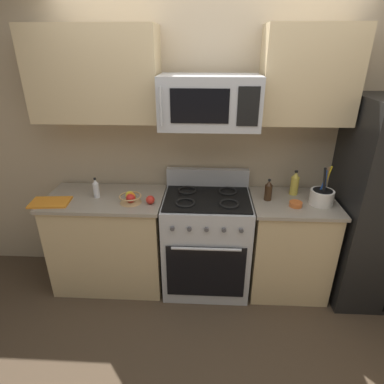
{
  "coord_description": "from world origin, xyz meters",
  "views": [
    {
      "loc": [
        -0.01,
        -1.84,
        2.11
      ],
      "look_at": [
        -0.13,
        0.51,
        1.03
      ],
      "focal_mm": 29.61,
      "sensor_mm": 36.0,
      "label": 1
    }
  ],
  "objects_px": {
    "fruit_basket": "(131,198)",
    "bottle_oil": "(295,184)",
    "range_oven": "(206,241)",
    "microwave": "(209,102)",
    "bottle_soy": "(268,191)",
    "bottle_vinegar": "(96,189)",
    "cutting_board": "(50,202)",
    "prep_bowl": "(296,204)",
    "utensil_crock": "(322,196)",
    "apple_loose": "(150,200)"
  },
  "relations": [
    {
      "from": "fruit_basket",
      "to": "bottle_oil",
      "type": "relative_size",
      "value": 0.85
    },
    {
      "from": "range_oven",
      "to": "microwave",
      "type": "xyz_separation_m",
      "value": [
        -0.0,
        0.03,
        1.25
      ]
    },
    {
      "from": "bottle_soy",
      "to": "bottle_vinegar",
      "type": "bearing_deg",
      "value": -179.14
    },
    {
      "from": "microwave",
      "to": "bottle_soy",
      "type": "bearing_deg",
      "value": -1.52
    },
    {
      "from": "fruit_basket",
      "to": "bottle_soy",
      "type": "bearing_deg",
      "value": 5.62
    },
    {
      "from": "range_oven",
      "to": "bottle_oil",
      "type": "distance_m",
      "value": 0.95
    },
    {
      "from": "fruit_basket",
      "to": "bottle_soy",
      "type": "relative_size",
      "value": 1.0
    },
    {
      "from": "fruit_basket",
      "to": "bottle_vinegar",
      "type": "relative_size",
      "value": 1.05
    },
    {
      "from": "bottle_vinegar",
      "to": "bottle_soy",
      "type": "bearing_deg",
      "value": 0.86
    },
    {
      "from": "cutting_board",
      "to": "prep_bowl",
      "type": "relative_size",
      "value": 2.96
    },
    {
      "from": "bottle_oil",
      "to": "bottle_vinegar",
      "type": "relative_size",
      "value": 1.24
    },
    {
      "from": "utensil_crock",
      "to": "fruit_basket",
      "type": "bearing_deg",
      "value": -177.96
    },
    {
      "from": "utensil_crock",
      "to": "cutting_board",
      "type": "height_order",
      "value": "utensil_crock"
    },
    {
      "from": "range_oven",
      "to": "utensil_crock",
      "type": "bearing_deg",
      "value": -2.75
    },
    {
      "from": "microwave",
      "to": "utensil_crock",
      "type": "height_order",
      "value": "microwave"
    },
    {
      "from": "range_oven",
      "to": "bottle_soy",
      "type": "height_order",
      "value": "bottle_soy"
    },
    {
      "from": "apple_loose",
      "to": "bottle_soy",
      "type": "height_order",
      "value": "bottle_soy"
    },
    {
      "from": "range_oven",
      "to": "prep_bowl",
      "type": "height_order",
      "value": "range_oven"
    },
    {
      "from": "bottle_oil",
      "to": "microwave",
      "type": "bearing_deg",
      "value": -171.53
    },
    {
      "from": "microwave",
      "to": "bottle_vinegar",
      "type": "bearing_deg",
      "value": -177.86
    },
    {
      "from": "apple_loose",
      "to": "bottle_vinegar",
      "type": "bearing_deg",
      "value": 167.97
    },
    {
      "from": "bottle_vinegar",
      "to": "bottle_soy",
      "type": "xyz_separation_m",
      "value": [
        1.48,
        0.02,
        0.0
      ]
    },
    {
      "from": "apple_loose",
      "to": "prep_bowl",
      "type": "bearing_deg",
      "value": 0.7
    },
    {
      "from": "cutting_board",
      "to": "prep_bowl",
      "type": "height_order",
      "value": "prep_bowl"
    },
    {
      "from": "range_oven",
      "to": "bottle_oil",
      "type": "relative_size",
      "value": 4.89
    },
    {
      "from": "microwave",
      "to": "fruit_basket",
      "type": "bearing_deg",
      "value": -168.75
    },
    {
      "from": "microwave",
      "to": "apple_loose",
      "type": "xyz_separation_m",
      "value": [
        -0.48,
        -0.14,
        -0.78
      ]
    },
    {
      "from": "fruit_basket",
      "to": "cutting_board",
      "type": "distance_m",
      "value": 0.68
    },
    {
      "from": "utensil_crock",
      "to": "bottle_soy",
      "type": "height_order",
      "value": "utensil_crock"
    },
    {
      "from": "fruit_basket",
      "to": "bottle_oil",
      "type": "bearing_deg",
      "value": 9.74
    },
    {
      "from": "range_oven",
      "to": "bottle_oil",
      "type": "xyz_separation_m",
      "value": [
        0.77,
        0.14,
        0.54
      ]
    },
    {
      "from": "fruit_basket",
      "to": "prep_bowl",
      "type": "distance_m",
      "value": 1.37
    },
    {
      "from": "fruit_basket",
      "to": "bottle_vinegar",
      "type": "xyz_separation_m",
      "value": [
        -0.32,
        0.09,
        0.04
      ]
    },
    {
      "from": "microwave",
      "to": "apple_loose",
      "type": "height_order",
      "value": "microwave"
    },
    {
      "from": "cutting_board",
      "to": "bottle_soy",
      "type": "height_order",
      "value": "bottle_soy"
    },
    {
      "from": "bottle_vinegar",
      "to": "bottle_soy",
      "type": "relative_size",
      "value": 0.95
    },
    {
      "from": "prep_bowl",
      "to": "fruit_basket",
      "type": "bearing_deg",
      "value": -179.89
    },
    {
      "from": "microwave",
      "to": "fruit_basket",
      "type": "distance_m",
      "value": 1.01
    },
    {
      "from": "bottle_oil",
      "to": "prep_bowl",
      "type": "bearing_deg",
      "value": -99.12
    },
    {
      "from": "fruit_basket",
      "to": "cutting_board",
      "type": "bearing_deg",
      "value": -176.33
    },
    {
      "from": "microwave",
      "to": "prep_bowl",
      "type": "height_order",
      "value": "microwave"
    },
    {
      "from": "utensil_crock",
      "to": "apple_loose",
      "type": "xyz_separation_m",
      "value": [
        -1.43,
        -0.07,
        -0.04
      ]
    },
    {
      "from": "apple_loose",
      "to": "cutting_board",
      "type": "bearing_deg",
      "value": -177.87
    },
    {
      "from": "range_oven",
      "to": "bottle_soy",
      "type": "distance_m",
      "value": 0.74
    },
    {
      "from": "cutting_board",
      "to": "fruit_basket",
      "type": "bearing_deg",
      "value": 3.67
    },
    {
      "from": "prep_bowl",
      "to": "range_oven",
      "type": "bearing_deg",
      "value": 172.22
    },
    {
      "from": "utensil_crock",
      "to": "fruit_basket",
      "type": "height_order",
      "value": "utensil_crock"
    },
    {
      "from": "range_oven",
      "to": "fruit_basket",
      "type": "xyz_separation_m",
      "value": [
        -0.64,
        -0.1,
        0.48
      ]
    },
    {
      "from": "utensil_crock",
      "to": "fruit_basket",
      "type": "relative_size",
      "value": 1.81
    },
    {
      "from": "bottle_soy",
      "to": "prep_bowl",
      "type": "distance_m",
      "value": 0.25
    }
  ]
}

